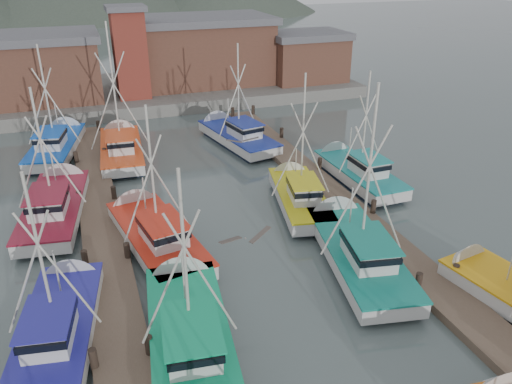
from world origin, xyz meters
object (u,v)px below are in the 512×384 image
object	(u,v)px
lookout_tower	(130,52)
boat_4	(189,330)
boat_8	(154,234)
boat_12	(121,148)

from	to	relation	value
lookout_tower	boat_4	world-z (taller)	lookout_tower
boat_4	boat_8	bearing A→B (deg)	97.46
boat_12	boat_8	bearing A→B (deg)	-84.89
boat_4	boat_12	world-z (taller)	boat_12
lookout_tower	boat_12	world-z (taller)	boat_12
boat_8	lookout_tower	bearing A→B (deg)	74.61
boat_8	boat_12	xyz separation A→B (m)	(-0.24, 13.75, 0.01)
boat_8	boat_4	bearing A→B (deg)	-99.51
boat_4	boat_8	size ratio (longest dim) A/B	1.02
boat_8	boat_12	world-z (taller)	boat_12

